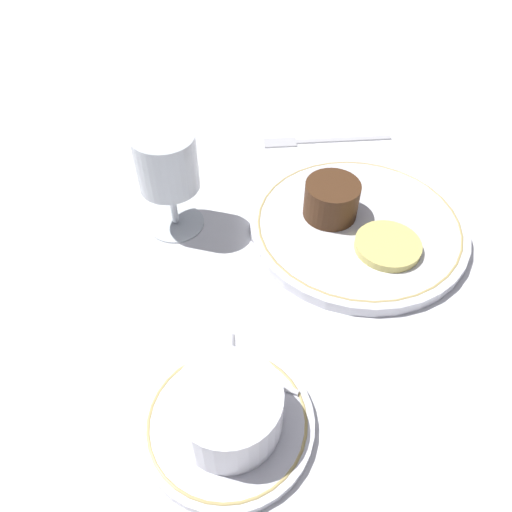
% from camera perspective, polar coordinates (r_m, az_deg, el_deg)
% --- Properties ---
extents(ground_plane, '(3.00, 3.00, 0.00)m').
position_cam_1_polar(ground_plane, '(0.66, 8.91, 3.90)').
color(ground_plane, white).
extents(dinner_plate, '(0.27, 0.27, 0.01)m').
position_cam_1_polar(dinner_plate, '(0.64, 11.57, 3.39)').
color(dinner_plate, white).
rests_on(dinner_plate, ground_plane).
extents(saucer, '(0.16, 0.16, 0.01)m').
position_cam_1_polar(saucer, '(0.48, -3.26, -18.41)').
color(saucer, white).
rests_on(saucer, ground_plane).
extents(coffee_cup, '(0.12, 0.09, 0.05)m').
position_cam_1_polar(coffee_cup, '(0.45, -3.13, -16.95)').
color(coffee_cup, white).
rests_on(coffee_cup, saucer).
extents(spoon, '(0.05, 0.10, 0.00)m').
position_cam_1_polar(spoon, '(0.50, -2.34, -13.09)').
color(spoon, silver).
rests_on(spoon, saucer).
extents(wine_glass, '(0.07, 0.07, 0.13)m').
position_cam_1_polar(wine_glass, '(0.60, -10.09, 9.89)').
color(wine_glass, silver).
rests_on(wine_glass, ground_plane).
extents(fork, '(0.03, 0.20, 0.01)m').
position_cam_1_polar(fork, '(0.79, 6.56, 12.98)').
color(fork, silver).
rests_on(fork, ground_plane).
extents(dessert_cake, '(0.07, 0.07, 0.05)m').
position_cam_1_polar(dessert_cake, '(0.63, 8.64, 6.19)').
color(dessert_cake, '#4C2D19').
rests_on(dessert_cake, dinner_plate).
extents(pineapple_slice, '(0.08, 0.08, 0.01)m').
position_cam_1_polar(pineapple_slice, '(0.61, 14.83, 1.15)').
color(pineapple_slice, '#EFE075').
rests_on(pineapple_slice, dinner_plate).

